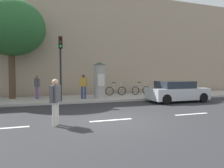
% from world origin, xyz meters
% --- Properties ---
extents(ground_plane, '(80.00, 80.00, 0.00)m').
position_xyz_m(ground_plane, '(0.00, 0.00, 0.00)').
color(ground_plane, '#2B2B2D').
extents(sidewalk_curb, '(36.00, 4.00, 0.15)m').
position_xyz_m(sidewalk_curb, '(0.00, 7.00, 0.07)').
color(sidewalk_curb, '#B2ADA3').
rests_on(sidewalk_curb, ground_plane).
extents(lane_markings, '(25.80, 0.16, 0.01)m').
position_xyz_m(lane_markings, '(0.00, 0.00, 0.00)').
color(lane_markings, silver).
rests_on(lane_markings, ground_plane).
extents(building_backdrop, '(36.00, 5.00, 9.33)m').
position_xyz_m(building_backdrop, '(0.00, 12.00, 4.67)').
color(building_backdrop, tan).
rests_on(building_backdrop, ground_plane).
extents(traffic_light, '(0.24, 0.45, 4.11)m').
position_xyz_m(traffic_light, '(-1.69, 5.24, 2.93)').
color(traffic_light, black).
rests_on(traffic_light, sidewalk_curb).
extents(poster_column, '(0.93, 0.93, 2.64)m').
position_xyz_m(poster_column, '(1.15, 6.42, 1.49)').
color(poster_column, '#9E9B93').
rests_on(poster_column, sidewalk_curb).
extents(street_tree, '(4.70, 4.70, 7.06)m').
position_xyz_m(street_tree, '(-4.92, 7.87, 5.19)').
color(street_tree, '#4C3826').
rests_on(street_tree, sidewalk_curb).
extents(pedestrian_near_pole, '(0.42, 0.57, 1.71)m').
position_xyz_m(pedestrian_near_pole, '(-2.19, -0.15, 1.01)').
color(pedestrian_near_pole, silver).
rests_on(pedestrian_near_pole, ground_plane).
extents(pedestrian_tallest, '(0.58, 0.40, 1.75)m').
position_xyz_m(pedestrian_tallest, '(-0.08, 6.21, 1.18)').
color(pedestrian_tallest, navy).
rests_on(pedestrian_tallest, sidewalk_curb).
extents(pedestrian_in_red_top, '(0.40, 0.50, 1.68)m').
position_xyz_m(pedestrian_in_red_top, '(-3.23, 7.17, 1.12)').
color(pedestrian_in_red_top, '#724C84').
rests_on(pedestrian_in_red_top, sidewalk_curb).
extents(bicycle_leaning, '(1.77, 0.23, 1.09)m').
position_xyz_m(bicycle_leaning, '(5.11, 7.62, 0.54)').
color(bicycle_leaning, black).
rests_on(bicycle_leaning, sidewalk_curb).
extents(bicycle_upright, '(1.77, 0.25, 1.09)m').
position_xyz_m(bicycle_upright, '(2.85, 7.69, 0.54)').
color(bicycle_upright, black).
rests_on(bicycle_upright, sidewalk_curb).
extents(parked_car_blue, '(4.15, 1.97, 1.43)m').
position_xyz_m(parked_car_blue, '(5.96, 3.83, 0.70)').
color(parked_car_blue, silver).
rests_on(parked_car_blue, ground_plane).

